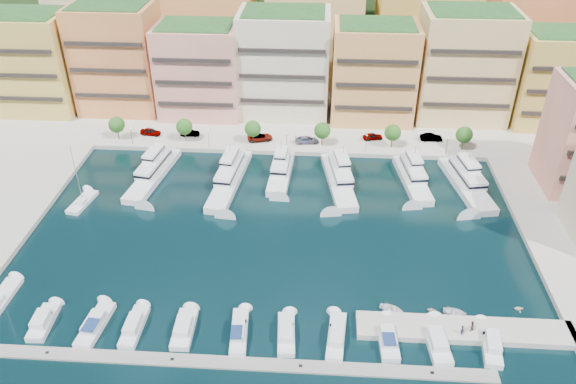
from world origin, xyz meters
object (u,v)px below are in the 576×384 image
object	(u,v)px
lamppost_1	(208,136)
yacht_1	(154,172)
yacht_6	(466,181)
car_4	(373,136)
person_1	(471,326)
cruiser_2	(134,327)
cruiser_4	(239,332)
sailboat_2	(82,203)
tender_2	(455,312)
lamppost_4	(447,143)
cruiser_8	(437,342)
yacht_3	(281,170)
tender_0	(391,309)
cruiser_6	(336,337)
lamppost_2	(287,138)
sailboat_0	(0,301)
tree_4	(393,133)
car_2	(260,137)
person_0	(462,330)
cruiser_3	(184,329)
tree_2	(253,129)
car_5	(431,137)
yacht_2	(230,176)
tree_0	(117,125)
lamppost_0	(131,133)
yacht_5	(412,176)
tree_1	(184,127)
car_3	(307,140)
cruiser_7	(388,339)
tree_3	(322,131)
tender_3	(519,308)
tender_1	(432,310)
yacht_4	(339,178)
lamppost_3	(366,140)
cruiser_0	(43,322)
car_1	(190,133)
cruiser_1	(95,325)
cruiser_9	(491,344)

from	to	relation	value
lamppost_1	yacht_1	distance (m)	15.86
yacht_6	car_4	xyz separation A→B (m)	(-18.25, 17.86, 0.58)
lamppost_1	person_1	distance (m)	72.44
cruiser_2	cruiser_4	size ratio (longest dim) A/B	0.92
sailboat_2	tender_2	distance (m)	73.07
lamppost_4	cruiser_8	distance (m)	56.89
yacht_3	tender_0	size ratio (longest dim) A/B	4.59
lamppost_4	lamppost_1	bearing A→B (deg)	180.00
yacht_1	cruiser_6	distance (m)	58.22
cruiser_2	car_4	distance (m)	73.09
lamppost_2	sailboat_0	distance (m)	66.52
lamppost_2	yacht_1	xyz separation A→B (m)	(-27.68, -12.27, -2.73)
tree_4	car_2	bearing A→B (deg)	177.20
yacht_1	person_0	size ratio (longest dim) A/B	13.07
cruiser_3	person_1	world-z (taller)	person_1
tree_2	lamppost_4	distance (m)	44.07
car_5	car_4	bearing A→B (deg)	88.69
yacht_2	yacht_3	bearing A→B (deg)	16.44
tree_0	lamppost_0	bearing A→B (deg)	-29.90
yacht_5	sailboat_0	size ratio (longest dim) A/B	1.42
tree_4	yacht_1	size ratio (longest dim) A/B	0.25
tree_1	yacht_2	xyz separation A→B (m)	(12.89, -15.36, -3.53)
car_3	cruiser_7	bearing A→B (deg)	-176.11
car_2	lamppost_2	bearing A→B (deg)	-133.77
tree_3	cruiser_4	size ratio (longest dim) A/B	0.63
tender_3	tender_1	xyz separation A→B (m)	(-13.52, -1.21, -0.00)
yacht_4	tender_0	size ratio (longest dim) A/B	5.95
tender_3	tender_2	xyz separation A→B (m)	(-10.03, -1.50, -0.03)
tree_3	yacht_3	world-z (taller)	tree_3
tree_4	cruiser_3	distance (m)	68.21
lamppost_3	yacht_5	distance (m)	14.30
yacht_6	tender_1	bearing A→B (deg)	-108.47
sailboat_0	car_5	distance (m)	95.12
yacht_2	tender_2	xyz separation A→B (m)	(40.29, -36.44, -0.84)
cruiser_8	cruiser_6	bearing A→B (deg)	-179.98
cruiser_0	car_1	xyz separation A→B (m)	(9.38, 60.83, 1.20)
cruiser_1	car_4	distance (m)	76.45
car_2	lamppost_1	bearing A→B (deg)	94.60
cruiser_4	tree_3	bearing A→B (deg)	79.00
yacht_4	car_5	xyz separation A→B (m)	(21.88, 18.51, 0.75)
lamppost_1	lamppost_4	size ratio (longest dim) A/B	1.00
yacht_1	cruiser_9	size ratio (longest dim) A/B	2.58
cruiser_7	sailboat_2	world-z (taller)	sailboat_2
tree_4	lamppost_4	distance (m)	12.25
tender_1	person_0	world-z (taller)	person_0
cruiser_2	tree_2	bearing A→B (deg)	79.25
tree_0	sailboat_2	xyz separation A→B (m)	(0.83, -25.98, -4.42)
lamppost_1	yacht_5	bearing A→B (deg)	-13.21
tree_4	tender_2	xyz separation A→B (m)	(5.18, -51.80, -4.37)
tender_2	person_0	xyz separation A→B (m)	(-0.08, -5.01, 1.48)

